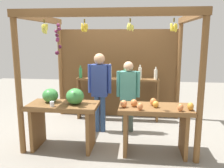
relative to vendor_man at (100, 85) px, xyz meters
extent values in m
plane|color=gray|center=(0.28, -0.03, -0.99)|extent=(12.00, 12.00, 0.00)
cylinder|color=brown|center=(-1.16, -1.10, 0.20)|extent=(0.10, 0.10, 2.38)
cylinder|color=brown|center=(1.73, -1.10, 0.20)|extent=(0.10, 0.10, 2.38)
cylinder|color=brown|center=(-1.16, 1.04, 0.20)|extent=(0.10, 0.10, 2.38)
cylinder|color=brown|center=(1.73, 1.04, 0.20)|extent=(0.10, 0.10, 2.38)
cube|color=brown|center=(0.28, -1.10, 1.33)|extent=(2.99, 0.12, 0.12)
cube|color=brown|center=(-1.16, -0.03, 1.33)|extent=(0.12, 2.24, 0.12)
cube|color=brown|center=(1.73, -0.03, 1.33)|extent=(0.12, 2.24, 0.12)
cube|color=brown|center=(0.28, 1.06, 0.08)|extent=(2.89, 0.04, 2.14)
cylinder|color=brown|center=(-0.73, -0.94, 1.22)|extent=(0.02, 0.02, 0.06)
ellipsoid|color=#D1CC4C|center=(-0.71, -0.93, 1.12)|extent=(0.04, 0.08, 0.15)
ellipsoid|color=#D1CC4C|center=(-0.70, -0.91, 1.12)|extent=(0.07, 0.07, 0.15)
ellipsoid|color=#D1CC4C|center=(-0.73, -0.90, 1.09)|extent=(0.06, 0.04, 0.15)
ellipsoid|color=#D1CC4C|center=(-0.75, -0.92, 1.12)|extent=(0.06, 0.06, 0.15)
ellipsoid|color=#D1CC4C|center=(-0.76, -0.94, 1.11)|extent=(0.04, 0.07, 0.15)
ellipsoid|color=#D1CC4C|center=(-0.75, -0.96, 1.09)|extent=(0.07, 0.07, 0.15)
ellipsoid|color=#D1CC4C|center=(-0.74, -0.98, 1.09)|extent=(0.08, 0.04, 0.15)
ellipsoid|color=#D1CC4C|center=(-0.71, -0.96, 1.09)|extent=(0.06, 0.06, 0.15)
cylinder|color=brown|center=(0.64, -0.97, 1.22)|extent=(0.02, 0.02, 0.06)
ellipsoid|color=#D1CC4C|center=(0.68, -0.97, 1.11)|extent=(0.04, 0.05, 0.11)
ellipsoid|color=#D1CC4C|center=(0.65, -0.96, 1.12)|extent=(0.06, 0.04, 0.11)
ellipsoid|color=#D1CC4C|center=(0.61, -0.96, 1.12)|extent=(0.05, 0.05, 0.11)
ellipsoid|color=#D1CC4C|center=(0.63, -0.99, 1.14)|extent=(0.06, 0.07, 0.11)
ellipsoid|color=#D1CC4C|center=(0.65, -1.01, 1.13)|extent=(0.05, 0.04, 0.11)
cylinder|color=brown|center=(-0.08, -0.91, 1.22)|extent=(0.02, 0.02, 0.06)
ellipsoid|color=gold|center=(-0.04, -0.91, 1.13)|extent=(0.04, 0.06, 0.11)
ellipsoid|color=gold|center=(-0.06, -0.89, 1.10)|extent=(0.05, 0.05, 0.12)
ellipsoid|color=gold|center=(-0.08, -0.88, 1.10)|extent=(0.07, 0.04, 0.11)
ellipsoid|color=gold|center=(-0.09, -0.88, 1.12)|extent=(0.07, 0.05, 0.12)
ellipsoid|color=gold|center=(-0.11, -0.89, 1.10)|extent=(0.05, 0.06, 0.12)
ellipsoid|color=gold|center=(-0.12, -0.91, 1.11)|extent=(0.04, 0.07, 0.12)
ellipsoid|color=gold|center=(-0.10, -0.95, 1.14)|extent=(0.07, 0.06, 0.12)
ellipsoid|color=gold|center=(-0.08, -0.93, 1.10)|extent=(0.06, 0.04, 0.11)
ellipsoid|color=gold|center=(-0.06, -0.92, 1.14)|extent=(0.06, 0.06, 0.12)
cylinder|color=brown|center=(1.29, -0.98, 1.22)|extent=(0.02, 0.02, 0.06)
ellipsoid|color=yellow|center=(1.33, -0.98, 1.11)|extent=(0.04, 0.07, 0.13)
ellipsoid|color=yellow|center=(1.30, -0.94, 1.12)|extent=(0.06, 0.04, 0.13)
ellipsoid|color=yellow|center=(1.26, -0.96, 1.12)|extent=(0.05, 0.06, 0.13)
ellipsoid|color=yellow|center=(1.26, -1.00, 1.12)|extent=(0.06, 0.08, 0.13)
ellipsoid|color=yellow|center=(1.31, -1.01, 1.10)|extent=(0.06, 0.04, 0.13)
cylinder|color=#4C422D|center=(-0.60, -0.70, 0.98)|extent=(0.01, 0.01, 0.55)
sphere|color=#601E42|center=(-0.59, -0.68, 1.17)|extent=(0.06, 0.06, 0.06)
sphere|color=#511938|center=(-0.57, -0.70, 1.11)|extent=(0.06, 0.06, 0.06)
sphere|color=#601E42|center=(-0.62, -0.70, 1.07)|extent=(0.06, 0.06, 0.06)
sphere|color=#47142D|center=(-0.61, -0.69, 1.00)|extent=(0.06, 0.06, 0.06)
sphere|color=#511938|center=(-0.60, -0.70, 0.94)|extent=(0.06, 0.06, 0.06)
sphere|color=#601E42|center=(-0.60, -0.71, 0.92)|extent=(0.06, 0.06, 0.06)
sphere|color=#47142D|center=(-0.58, -0.67, 0.81)|extent=(0.07, 0.07, 0.07)
sphere|color=#47142D|center=(-0.62, -0.71, 0.70)|extent=(0.07, 0.07, 0.07)
cube|color=brown|center=(-0.51, -0.83, -0.20)|extent=(1.21, 0.64, 0.06)
cube|color=brown|center=(-1.00, -0.83, -0.61)|extent=(0.06, 0.58, 0.75)
cube|color=brown|center=(-0.03, -0.83, -0.61)|extent=(0.06, 0.58, 0.75)
ellipsoid|color=#38843D|center=(-0.30, -0.82, -0.03)|extent=(0.39, 0.39, 0.28)
ellipsoid|color=#38843D|center=(-0.77, -0.74, -0.05)|extent=(0.39, 0.39, 0.25)
cylinder|color=white|center=(-0.64, -1.01, -0.13)|extent=(0.07, 0.07, 0.09)
cube|color=brown|center=(1.08, -0.83, -0.20)|extent=(1.21, 0.64, 0.06)
cube|color=brown|center=(0.59, -0.83, -0.61)|extent=(0.06, 0.58, 0.75)
cube|color=brown|center=(1.56, -0.83, -0.61)|extent=(0.06, 0.58, 0.75)
ellipsoid|color=#CC7038|center=(1.05, -0.75, -0.11)|extent=(0.15, 0.15, 0.13)
ellipsoid|color=#E07F47|center=(1.45, -1.02, -0.11)|extent=(0.12, 0.12, 0.12)
ellipsoid|color=#E07F47|center=(0.82, -1.03, -0.11)|extent=(0.13, 0.13, 0.12)
ellipsoid|color=gold|center=(1.62, -0.96, -0.11)|extent=(0.12, 0.12, 0.13)
ellipsoid|color=gold|center=(1.08, -0.86, -0.12)|extent=(0.14, 0.14, 0.11)
ellipsoid|color=#E07F47|center=(0.55, -0.91, -0.11)|extent=(0.12, 0.12, 0.12)
ellipsoid|color=#CC7038|center=(0.72, -0.85, -0.11)|extent=(0.16, 0.16, 0.13)
cube|color=brown|center=(-0.65, 0.77, -0.49)|extent=(0.05, 0.20, 1.00)
cube|color=brown|center=(1.24, 0.77, -0.49)|extent=(0.05, 0.20, 1.00)
cube|color=brown|center=(0.30, 0.77, -0.01)|extent=(1.88, 0.22, 0.04)
cylinder|color=#338C4C|center=(-0.58, 0.77, 0.13)|extent=(0.08, 0.08, 0.24)
cylinder|color=#338C4C|center=(-0.58, 0.77, 0.28)|extent=(0.04, 0.04, 0.06)
cylinder|color=gold|center=(-0.23, 0.77, 0.15)|extent=(0.06, 0.06, 0.28)
cylinder|color=gold|center=(-0.23, 0.77, 0.32)|extent=(0.03, 0.03, 0.06)
cylinder|color=silver|center=(0.12, 0.77, 0.16)|extent=(0.08, 0.08, 0.29)
cylinder|color=silver|center=(0.12, 0.77, 0.34)|extent=(0.04, 0.04, 0.06)
cylinder|color=#338C4C|center=(0.48, 0.77, 0.16)|extent=(0.08, 0.08, 0.29)
cylinder|color=#338C4C|center=(0.48, 0.77, 0.34)|extent=(0.03, 0.03, 0.06)
cylinder|color=silver|center=(0.82, 0.77, 0.15)|extent=(0.08, 0.08, 0.27)
cylinder|color=silver|center=(0.82, 0.77, 0.31)|extent=(0.03, 0.03, 0.06)
cylinder|color=silver|center=(1.17, 0.77, 0.13)|extent=(0.08, 0.08, 0.23)
cylinder|color=silver|center=(1.17, 0.77, 0.27)|extent=(0.03, 0.03, 0.06)
cylinder|color=#314E7C|center=(-0.06, 0.00, -0.60)|extent=(0.11, 0.11, 0.77)
cylinder|color=#314E7C|center=(0.06, 0.00, -0.60)|extent=(0.11, 0.11, 0.77)
cube|color=#2D428C|center=(0.00, 0.00, 0.11)|extent=(0.32, 0.19, 0.65)
cylinder|color=#2D428C|center=(-0.20, 0.00, 0.14)|extent=(0.08, 0.08, 0.58)
cylinder|color=#2D428C|center=(0.20, 0.00, 0.14)|extent=(0.08, 0.08, 0.58)
sphere|color=tan|center=(0.00, 0.00, 0.54)|extent=(0.22, 0.22, 0.22)
cylinder|color=#424F46|center=(0.52, 0.05, -0.64)|extent=(0.11, 0.11, 0.69)
cylinder|color=#424F46|center=(0.64, 0.05, -0.64)|extent=(0.11, 0.11, 0.69)
cube|color=teal|center=(0.58, 0.05, 0.00)|extent=(0.32, 0.19, 0.59)
cylinder|color=teal|center=(0.38, 0.05, 0.03)|extent=(0.08, 0.08, 0.53)
cylinder|color=teal|center=(0.78, 0.05, 0.03)|extent=(0.08, 0.08, 0.53)
sphere|color=tan|center=(0.58, 0.05, 0.39)|extent=(0.20, 0.20, 0.20)
camera|label=1|loc=(0.79, -4.73, 0.97)|focal=38.42mm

